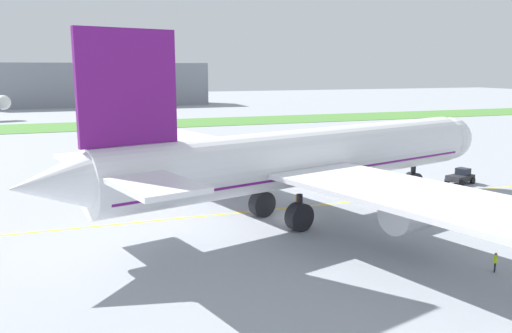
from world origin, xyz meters
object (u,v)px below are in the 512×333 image
Objects in this scene: pushback_tug at (461,177)px; ground_crew_wingwalker_port at (297,200)px; service_truck_baggage_loader at (309,146)px; ground_crew_marshaller_front at (495,260)px; airliner_foreground at (302,159)px.

ground_crew_wingwalker_port is (-27.05, -4.47, 0.08)m from pushback_tug.
ground_crew_wingwalker_port is 0.28× the size of service_truck_baggage_loader.
ground_crew_marshaller_front is (7.07, -22.69, -0.08)m from ground_crew_wingwalker_port.
service_truck_baggage_loader is (18.04, 35.01, 0.49)m from ground_crew_wingwalker_port.
airliner_foreground reaches higher than service_truck_baggage_loader.
airliner_foreground reaches higher than pushback_tug.
ground_crew_marshaller_front is (-19.98, -27.15, 0.00)m from pushback_tug.
pushback_tug is at bearing -73.56° from service_truck_baggage_loader.
ground_crew_wingwalker_port is 1.08× the size of ground_crew_marshaller_front.
pushback_tug is 33.71m from ground_crew_marshaller_front.
airliner_foreground is 55.92× the size of ground_crew_marshaller_front.
service_truck_baggage_loader is (19.19, 38.74, -4.95)m from airliner_foreground.
ground_crew_marshaller_front is at bearing -72.69° from ground_crew_wingwalker_port.
ground_crew_wingwalker_port is at bearing 72.91° from airliner_foreground.
airliner_foreground is 14.36× the size of service_truck_baggage_loader.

